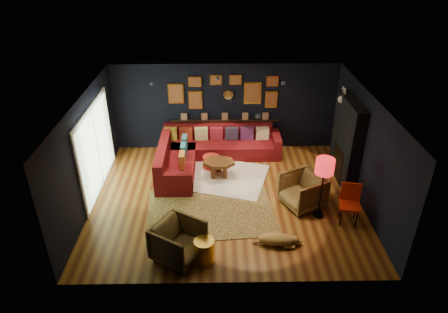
{
  "coord_description": "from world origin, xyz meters",
  "views": [
    {
      "loc": [
        -0.21,
        -8.15,
        5.74
      ],
      "look_at": [
        -0.06,
        0.3,
        1.02
      ],
      "focal_mm": 32.0,
      "sensor_mm": 36.0,
      "label": 1
    }
  ],
  "objects_px": {
    "sectional": "(204,152)",
    "armchair_left": "(178,240)",
    "coffee_table": "(219,164)",
    "pouf": "(211,162)",
    "floor_lamp": "(325,169)",
    "dog": "(276,237)",
    "armchair_right": "(303,189)",
    "gold_stool": "(204,251)",
    "orange_chair": "(350,200)"
  },
  "relations": [
    {
      "from": "coffee_table",
      "to": "pouf",
      "type": "xyz_separation_m",
      "value": [
        -0.21,
        0.47,
        -0.19
      ]
    },
    {
      "from": "armchair_right",
      "to": "orange_chair",
      "type": "bearing_deg",
      "value": 31.1
    },
    {
      "from": "armchair_left",
      "to": "floor_lamp",
      "type": "bearing_deg",
      "value": -35.67
    },
    {
      "from": "pouf",
      "to": "dog",
      "type": "height_order",
      "value": "pouf"
    },
    {
      "from": "armchair_left",
      "to": "gold_stool",
      "type": "bearing_deg",
      "value": -71.08
    },
    {
      "from": "pouf",
      "to": "armchair_right",
      "type": "relative_size",
      "value": 0.53
    },
    {
      "from": "pouf",
      "to": "floor_lamp",
      "type": "relative_size",
      "value": 0.32
    },
    {
      "from": "orange_chair",
      "to": "armchair_right",
      "type": "bearing_deg",
      "value": 159.66
    },
    {
      "from": "coffee_table",
      "to": "floor_lamp",
      "type": "height_order",
      "value": "floor_lamp"
    },
    {
      "from": "armchair_left",
      "to": "armchair_right",
      "type": "bearing_deg",
      "value": -26.82
    },
    {
      "from": "coffee_table",
      "to": "dog",
      "type": "xyz_separation_m",
      "value": [
        1.19,
        -2.74,
        -0.2
      ]
    },
    {
      "from": "pouf",
      "to": "floor_lamp",
      "type": "height_order",
      "value": "floor_lamp"
    },
    {
      "from": "coffee_table",
      "to": "floor_lamp",
      "type": "relative_size",
      "value": 0.58
    },
    {
      "from": "coffee_table",
      "to": "armchair_right",
      "type": "xyz_separation_m",
      "value": [
        1.98,
        -1.35,
        0.07
      ]
    },
    {
      "from": "pouf",
      "to": "sectional",
      "type": "bearing_deg",
      "value": 125.28
    },
    {
      "from": "dog",
      "to": "gold_stool",
      "type": "bearing_deg",
      "value": -156.06
    },
    {
      "from": "pouf",
      "to": "gold_stool",
      "type": "distance_m",
      "value": 3.67
    },
    {
      "from": "sectional",
      "to": "orange_chair",
      "type": "height_order",
      "value": "orange_chair"
    },
    {
      "from": "armchair_left",
      "to": "armchair_right",
      "type": "height_order",
      "value": "armchair_right"
    },
    {
      "from": "armchair_left",
      "to": "floor_lamp",
      "type": "relative_size",
      "value": 0.6
    },
    {
      "from": "sectional",
      "to": "armchair_right",
      "type": "xyz_separation_m",
      "value": [
        2.41,
        -2.12,
        0.13
      ]
    },
    {
      "from": "sectional",
      "to": "pouf",
      "type": "distance_m",
      "value": 0.4
    },
    {
      "from": "armchair_right",
      "to": "orange_chair",
      "type": "height_order",
      "value": "orange_chair"
    },
    {
      "from": "armchair_right",
      "to": "dog",
      "type": "xyz_separation_m",
      "value": [
        -0.79,
        -1.39,
        -0.27
      ]
    },
    {
      "from": "gold_stool",
      "to": "floor_lamp",
      "type": "relative_size",
      "value": 0.34
    },
    {
      "from": "dog",
      "to": "coffee_table",
      "type": "bearing_deg",
      "value": 120.39
    },
    {
      "from": "pouf",
      "to": "armchair_right",
      "type": "distance_m",
      "value": 2.86
    },
    {
      "from": "coffee_table",
      "to": "armchair_right",
      "type": "height_order",
      "value": "armchair_right"
    },
    {
      "from": "orange_chair",
      "to": "dog",
      "type": "bearing_deg",
      "value": -142.99
    },
    {
      "from": "sectional",
      "to": "armchair_left",
      "type": "xyz_separation_m",
      "value": [
        -0.4,
        -3.86,
        0.13
      ]
    },
    {
      "from": "pouf",
      "to": "gold_stool",
      "type": "xyz_separation_m",
      "value": [
        -0.1,
        -3.66,
        0.06
      ]
    },
    {
      "from": "floor_lamp",
      "to": "coffee_table",
      "type": "bearing_deg",
      "value": 142.54
    },
    {
      "from": "pouf",
      "to": "floor_lamp",
      "type": "bearing_deg",
      "value": -41.64
    },
    {
      "from": "floor_lamp",
      "to": "sectional",
      "type": "bearing_deg",
      "value": 137.04
    },
    {
      "from": "armchair_left",
      "to": "pouf",
      "type": "bearing_deg",
      "value": 21.61
    },
    {
      "from": "floor_lamp",
      "to": "gold_stool",
      "type": "bearing_deg",
      "value": -151.27
    },
    {
      "from": "gold_stool",
      "to": "floor_lamp",
      "type": "distance_m",
      "value": 3.15
    },
    {
      "from": "coffee_table",
      "to": "floor_lamp",
      "type": "distance_m",
      "value": 3.03
    },
    {
      "from": "sectional",
      "to": "orange_chair",
      "type": "relative_size",
      "value": 3.62
    },
    {
      "from": "pouf",
      "to": "armchair_right",
      "type": "height_order",
      "value": "armchair_right"
    },
    {
      "from": "coffee_table",
      "to": "armchair_right",
      "type": "relative_size",
      "value": 0.97
    },
    {
      "from": "orange_chair",
      "to": "floor_lamp",
      "type": "relative_size",
      "value": 0.63
    },
    {
      "from": "coffee_table",
      "to": "armchair_right",
      "type": "distance_m",
      "value": 2.4
    },
    {
      "from": "sectional",
      "to": "gold_stool",
      "type": "distance_m",
      "value": 3.97
    },
    {
      "from": "armchair_right",
      "to": "dog",
      "type": "bearing_deg",
      "value": -55.75
    },
    {
      "from": "gold_stool",
      "to": "pouf",
      "type": "bearing_deg",
      "value": 88.37
    },
    {
      "from": "orange_chair",
      "to": "gold_stool",
      "type": "bearing_deg",
      "value": -146.38
    },
    {
      "from": "sectional",
      "to": "armchair_left",
      "type": "height_order",
      "value": "armchair_left"
    },
    {
      "from": "armchair_left",
      "to": "gold_stool",
      "type": "distance_m",
      "value": 0.56
    },
    {
      "from": "sectional",
      "to": "pouf",
      "type": "relative_size",
      "value": 7.06
    }
  ]
}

